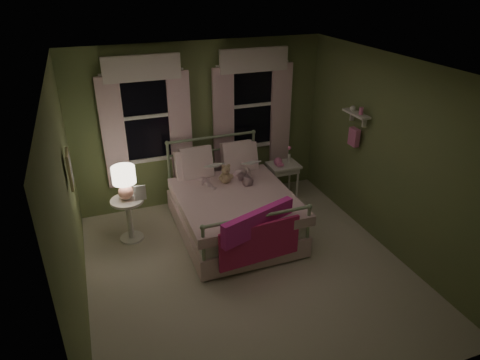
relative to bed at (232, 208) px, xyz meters
name	(u,v)px	position (x,y,z in m)	size (l,w,h in m)	color
room_shell	(249,181)	(-0.11, -0.97, 0.92)	(4.20, 4.20, 4.20)	beige
bed	(232,208)	(0.00, 0.00, 0.00)	(1.58, 2.04, 1.18)	white
pink_throw	(259,231)	(0.00, -1.03, 0.23)	(1.10, 0.46, 0.71)	#F42FAD
child_left	(204,167)	(-0.28, 0.42, 0.52)	(0.24, 0.16, 0.66)	#F7D1DD
child_right	(240,158)	(0.28, 0.42, 0.59)	(0.39, 0.30, 0.80)	#F7D1DD
book_left	(209,170)	(-0.28, 0.17, 0.58)	(0.20, 0.27, 0.03)	beige
book_right	(246,167)	(0.28, 0.17, 0.54)	(0.20, 0.27, 0.02)	beige
teddy_bear	(226,175)	(0.00, 0.26, 0.41)	(0.23, 0.18, 0.31)	tan
nightstand_left	(129,214)	(-1.45, 0.29, 0.03)	(0.46, 0.46, 0.65)	white
table_lamp	(124,180)	(-1.45, 0.29, 0.57)	(0.32, 0.32, 0.48)	#FFAA96
book_nightstand	(135,200)	(-1.35, 0.21, 0.27)	(0.16, 0.22, 0.02)	beige
nightstand_right	(283,170)	(1.12, 0.62, 0.17)	(0.50, 0.40, 0.64)	white
pink_toy	(278,162)	(1.02, 0.61, 0.32)	(0.14, 0.18, 0.14)	pink
bud_vase	(289,154)	(1.24, 0.67, 0.41)	(0.06, 0.06, 0.28)	white
window_left	(146,113)	(-0.96, 1.06, 1.24)	(1.34, 0.13, 1.96)	black
window_right	(253,101)	(0.74, 1.06, 1.24)	(1.34, 0.13, 1.96)	black
wall_shelf	(355,126)	(1.78, -0.27, 1.14)	(0.15, 0.50, 0.60)	white
framed_picture	(70,169)	(-2.06, -0.37, 1.12)	(0.03, 0.32, 0.42)	beige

